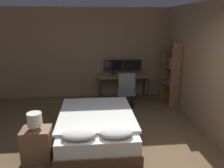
# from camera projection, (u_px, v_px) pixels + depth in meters

# --- Properties ---
(wall_back) EXTENTS (12.00, 0.06, 2.70)m
(wall_back) POSITION_uv_depth(u_px,v_px,m) (108.00, 53.00, 6.70)
(wall_back) COLOR #8E7051
(wall_back) RESTS_ON ground_plane
(wall_side_right) EXTENTS (0.06, 12.00, 2.70)m
(wall_side_right) POSITION_uv_depth(u_px,v_px,m) (207.00, 69.00, 4.47)
(wall_side_right) COLOR #8E7051
(wall_side_right) RESTS_ON ground_plane
(bed) EXTENTS (1.47, 2.07, 0.60)m
(bed) POSITION_uv_depth(u_px,v_px,m) (97.00, 127.00, 4.34)
(bed) COLOR brown
(bed) RESTS_ON ground_plane
(nightstand) EXTENTS (0.47, 0.37, 0.59)m
(nightstand) POSITION_uv_depth(u_px,v_px,m) (37.00, 145.00, 3.65)
(nightstand) COLOR brown
(nightstand) RESTS_ON ground_plane
(bedside_lamp) EXTENTS (0.24, 0.24, 0.28)m
(bedside_lamp) POSITION_uv_depth(u_px,v_px,m) (35.00, 120.00, 3.52)
(bedside_lamp) COLOR gray
(bedside_lamp) RESTS_ON nightstand
(desk) EXTENTS (1.51, 0.62, 0.74)m
(desk) POSITION_uv_depth(u_px,v_px,m) (123.00, 78.00, 6.57)
(desk) COLOR #846042
(desk) RESTS_ON ground_plane
(monitor_left) EXTENTS (0.56, 0.16, 0.43)m
(monitor_left) POSITION_uv_depth(u_px,v_px,m) (113.00, 66.00, 6.65)
(monitor_left) COLOR black
(monitor_left) RESTS_ON desk
(monitor_right) EXTENTS (0.56, 0.16, 0.43)m
(monitor_right) POSITION_uv_depth(u_px,v_px,m) (132.00, 66.00, 6.70)
(monitor_right) COLOR black
(monitor_right) RESTS_ON desk
(keyboard) EXTENTS (0.40, 0.13, 0.02)m
(keyboard) POSITION_uv_depth(u_px,v_px,m) (124.00, 77.00, 6.34)
(keyboard) COLOR black
(keyboard) RESTS_ON desk
(computer_mouse) EXTENTS (0.07, 0.05, 0.04)m
(computer_mouse) POSITION_uv_depth(u_px,v_px,m) (134.00, 76.00, 6.37)
(computer_mouse) COLOR black
(computer_mouse) RESTS_ON desk
(office_chair) EXTENTS (0.52, 0.52, 1.00)m
(office_chair) POSITION_uv_depth(u_px,v_px,m) (126.00, 94.00, 5.96)
(office_chair) COLOR black
(office_chair) RESTS_ON ground_plane
(bookshelf) EXTENTS (0.27, 0.81, 1.75)m
(bookshelf) POSITION_uv_depth(u_px,v_px,m) (172.00, 71.00, 5.96)
(bookshelf) COLOR brown
(bookshelf) RESTS_ON ground_plane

